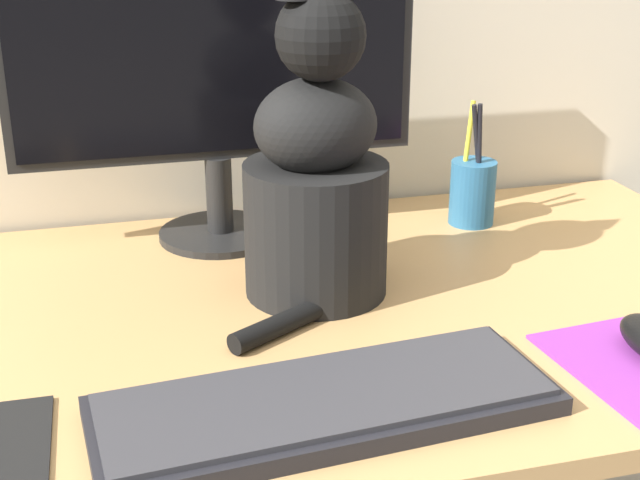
# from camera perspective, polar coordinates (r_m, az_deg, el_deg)

# --- Properties ---
(desk) EXTENTS (1.28, 0.69, 0.72)m
(desk) POSITION_cam_1_polar(r_m,az_deg,el_deg) (1.07, -2.47, -9.31)
(desk) COLOR tan
(desk) RESTS_ON ground_plane
(monitor) EXTENTS (0.54, 0.17, 0.39)m
(monitor) POSITION_cam_1_polar(r_m,az_deg,el_deg) (1.18, -6.79, 10.54)
(monitor) COLOR black
(monitor) RESTS_ON desk
(keyboard) EXTENTS (0.44, 0.19, 0.02)m
(keyboard) POSITION_cam_1_polar(r_m,az_deg,el_deg) (0.83, 0.34, -10.42)
(keyboard) COLOR black
(keyboard) RESTS_ON desk
(cat) EXTENTS (0.23, 0.24, 0.38)m
(cat) POSITION_cam_1_polar(r_m,az_deg,el_deg) (1.02, -0.24, 3.97)
(cat) COLOR black
(cat) RESTS_ON desk
(pen_cup) EXTENTS (0.06, 0.06, 0.18)m
(pen_cup) POSITION_cam_1_polar(r_m,az_deg,el_deg) (1.29, 9.74, 3.14)
(pen_cup) COLOR #286089
(pen_cup) RESTS_ON desk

